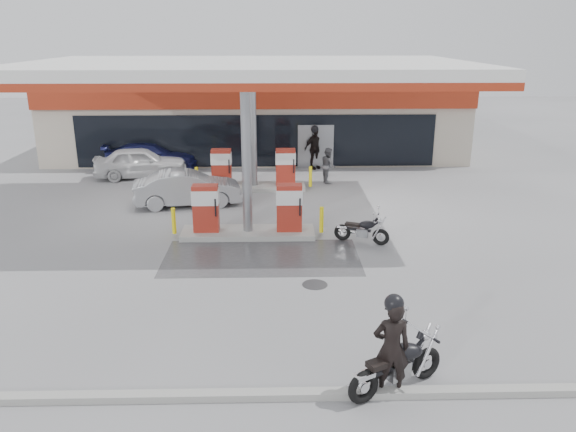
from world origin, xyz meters
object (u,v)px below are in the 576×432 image
at_px(pump_island_near, 248,215).
at_px(biker_main, 391,348).
at_px(main_motorcycle, 398,366).
at_px(attendant, 328,165).
at_px(biker_walking, 315,149).
at_px(parked_car_left, 151,156).
at_px(hatchback_silver, 188,188).
at_px(pump_island_far, 254,173).
at_px(sedan_white, 140,162).
at_px(parked_motorcycle, 362,231).

relative_size(pump_island_near, biker_main, 2.64).
distance_m(main_motorcycle, attendant, 15.78).
xyz_separation_m(biker_main, biker_walking, (-0.14, 18.67, 0.06)).
bearing_deg(biker_walking, parked_car_left, 145.46).
bearing_deg(hatchback_silver, main_motorcycle, -164.53).
distance_m(pump_island_far, biker_walking, 4.81).
bearing_deg(attendant, biker_main, 170.85).
relative_size(attendant, biker_walking, 0.79).
xyz_separation_m(sedan_white, attendant, (8.83, -1.20, 0.08)).
height_order(parked_motorcycle, hatchback_silver, hatchback_silver).
bearing_deg(biker_main, attendant, -92.38).
bearing_deg(biker_main, sedan_white, -64.76).
relative_size(biker_main, parked_car_left, 0.42).
distance_m(main_motorcycle, biker_walking, 18.58).
bearing_deg(pump_island_far, sedan_white, 158.02).
height_order(biker_main, sedan_white, biker_main).
xyz_separation_m(parked_motorcycle, sedan_white, (-9.23, 9.01, 0.31)).
distance_m(parked_motorcycle, biker_walking, 10.66).
bearing_deg(pump_island_far, parked_car_left, 142.95).
xyz_separation_m(hatchback_silver, biker_walking, (5.47, 6.20, 0.33)).
bearing_deg(parked_motorcycle, biker_main, -72.86).
distance_m(main_motorcycle, parked_car_left, 20.63).
bearing_deg(biker_main, parked_car_left, -67.37).
xyz_separation_m(sedan_white, hatchback_silver, (2.92, -4.60, -0.03)).
distance_m(hatchback_silver, parked_car_left, 6.97).
bearing_deg(pump_island_far, biker_walking, 52.30).
bearing_deg(parked_motorcycle, pump_island_far, 141.12).
bearing_deg(pump_island_near, attendant, 64.26).
xyz_separation_m(pump_island_far, sedan_white, (-5.45, 2.20, 0.02)).
distance_m(pump_island_near, parked_car_left, 11.32).
xyz_separation_m(attendant, parked_car_left, (-8.67, 3.00, -0.14)).
bearing_deg(sedan_white, main_motorcycle, -162.74).
relative_size(main_motorcycle, sedan_white, 0.48).
height_order(biker_main, attendant, biker_main).
bearing_deg(pump_island_near, main_motorcycle, -69.68).
height_order(parked_car_left, biker_walking, biker_walking).
bearing_deg(biker_main, main_motorcycle, -151.17).
bearing_deg(biker_walking, biker_main, -122.72).
distance_m(pump_island_near, biker_main, 9.39).
bearing_deg(sedan_white, pump_island_near, -156.26).
bearing_deg(pump_island_far, biker_main, -78.32).
distance_m(sedan_white, hatchback_silver, 5.45).
relative_size(parked_motorcycle, sedan_white, 0.41).
relative_size(attendant, parked_car_left, 0.35).
xyz_separation_m(main_motorcycle, biker_walking, (-0.31, 18.57, 0.52)).
xyz_separation_m(attendant, hatchback_silver, (-5.91, -3.40, -0.11)).
height_order(sedan_white, hatchback_silver, sedan_white).
relative_size(hatchback_silver, parked_car_left, 0.92).
height_order(biker_main, parked_motorcycle, biker_main).
xyz_separation_m(pump_island_near, main_motorcycle, (3.25, -8.77, -0.20)).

